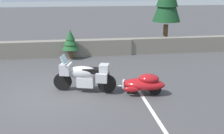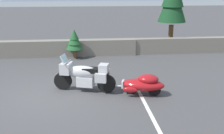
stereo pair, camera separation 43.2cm
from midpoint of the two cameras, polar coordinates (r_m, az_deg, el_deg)
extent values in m
plane|color=#424244|center=(10.06, -13.53, -5.88)|extent=(80.00, 80.00, 0.00)
cube|color=slate|center=(15.27, -11.90, 3.69)|extent=(8.00, 0.56, 0.87)
cube|color=slate|center=(16.79, 16.56, 4.51)|extent=(8.00, 0.47, 0.87)
cylinder|color=black|center=(10.43, -11.23, -2.95)|extent=(0.67, 0.32, 0.66)
cylinder|color=black|center=(10.03, -2.26, -3.45)|extent=(0.67, 0.32, 0.66)
cube|color=silver|center=(10.17, -6.57, -2.96)|extent=(0.70, 0.59, 0.36)
ellipsoid|color=#B2B2B7|center=(10.09, -7.18, -1.16)|extent=(1.28, 0.76, 0.48)
cube|color=#B2B2B7|center=(10.23, -10.59, -0.36)|extent=(0.49, 0.60, 0.40)
cube|color=#9EB7C6|center=(10.16, -10.96, 1.43)|extent=(0.30, 0.48, 0.34)
cube|color=black|center=(9.99, -5.54, -0.69)|extent=(0.64, 0.50, 0.16)
cube|color=#B2B2B7|center=(9.86, -2.87, -0.26)|extent=(0.42, 0.47, 0.28)
cube|color=#B2B2B7|center=(9.68, -3.47, -2.34)|extent=(0.43, 0.27, 0.32)
cube|color=#B2B2B7|center=(10.23, -2.81, -1.26)|extent=(0.43, 0.27, 0.32)
cylinder|color=silver|center=(10.15, -10.39, 0.87)|extent=(0.23, 0.68, 0.04)
cylinder|color=silver|center=(10.34, -11.04, -1.66)|extent=(0.26, 0.14, 0.54)
cylinder|color=black|center=(9.95, 2.81, -4.29)|extent=(0.45, 0.22, 0.44)
cylinder|color=black|center=(9.92, 7.57, -4.50)|extent=(0.45, 0.22, 0.44)
ellipsoid|color=maroon|center=(9.87, 5.21, -3.53)|extent=(1.63, 1.07, 0.40)
ellipsoid|color=maroon|center=(9.79, 6.30, -2.37)|extent=(0.85, 0.74, 0.32)
cube|color=silver|center=(9.93, 1.11, -3.46)|extent=(0.15, 0.32, 0.24)
ellipsoid|color=maroon|center=(9.63, 2.64, -4.63)|extent=(0.54, 0.28, 0.20)
ellipsoid|color=maroon|center=(10.23, 2.98, -3.34)|extent=(0.54, 0.28, 0.20)
cylinder|color=silver|center=(10.02, -1.11, -3.83)|extent=(0.69, 0.24, 0.05)
cylinder|color=brown|center=(16.86, 10.12, 6.05)|extent=(0.28, 0.28, 1.48)
cone|color=#143D1E|center=(16.61, 10.49, 13.18)|extent=(1.62, 1.62, 2.34)
cylinder|color=brown|center=(14.76, -9.24, 2.53)|extent=(0.17, 0.17, 0.45)
cone|color=#1E5128|center=(14.62, -9.36, 4.94)|extent=(0.88, 0.88, 0.71)
cone|color=#1E5128|center=(14.58, -9.40, 5.76)|extent=(0.68, 0.68, 0.62)
cone|color=#1E5128|center=(14.54, -9.44, 6.58)|extent=(0.48, 0.48, 0.53)
cube|color=silver|center=(8.89, 6.53, -8.56)|extent=(0.12, 3.60, 0.01)
camera|label=1|loc=(0.22, -91.21, -0.36)|focal=44.65mm
camera|label=2|loc=(0.22, 88.79, 0.36)|focal=44.65mm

